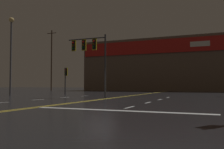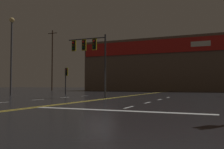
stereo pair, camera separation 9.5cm
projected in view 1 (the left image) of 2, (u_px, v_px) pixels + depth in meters
The scene contains 7 objects.
ground_plane at pixel (99, 100), 18.77m from camera, with size 200.00×200.00×0.00m, color black.
road_markings at pixel (101, 101), 17.38m from camera, with size 12.54×60.00×0.01m.
traffic_signal_median at pixel (89, 49), 21.85m from camera, with size 3.69×0.36×5.44m.
traffic_signal_corner_northwest at pixel (66, 75), 30.18m from camera, with size 0.42×0.36×3.22m.
streetlight_near_left at pixel (11, 45), 27.76m from camera, with size 0.56×0.56×8.68m.
building_backdrop at pixel (170, 66), 49.16m from camera, with size 33.25×10.23×9.87m.
utility_pole_row at pixel (163, 53), 42.74m from camera, with size 47.75×0.26×12.91m.
Camera 1 is at (8.10, -17.03, 1.07)m, focal length 40.00 mm.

